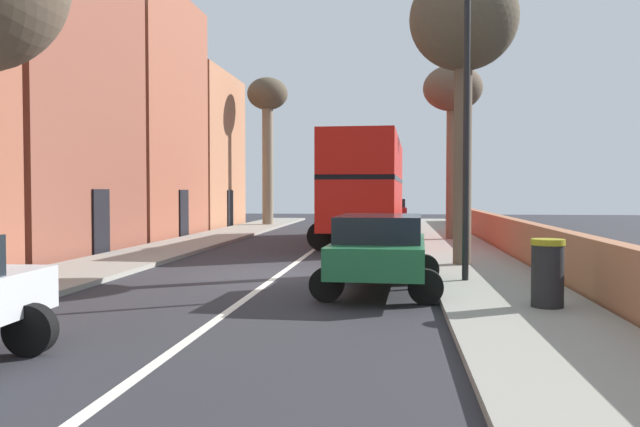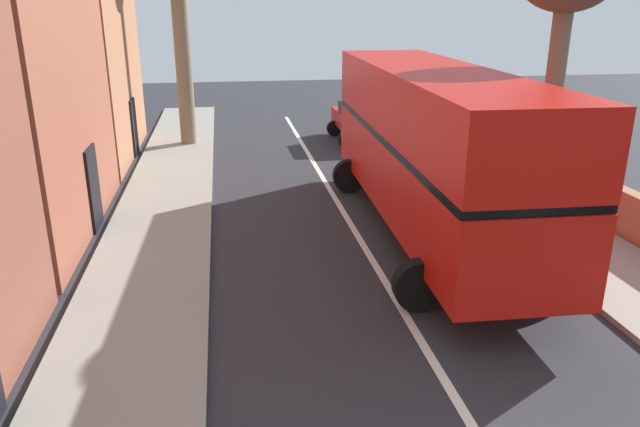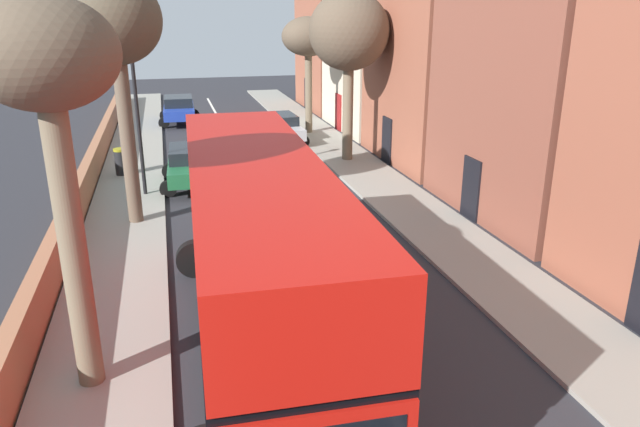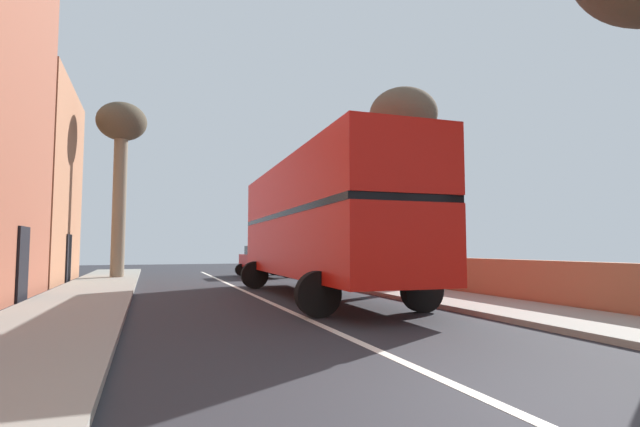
{
  "view_description": "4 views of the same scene",
  "coord_description": "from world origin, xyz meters",
  "px_view_note": "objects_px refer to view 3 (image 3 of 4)",
  "views": [
    {
      "loc": [
        2.8,
        -15.31,
        2.03
      ],
      "look_at": [
        0.22,
        6.63,
        1.26
      ],
      "focal_mm": 35.95,
      "sensor_mm": 36.0,
      "label": 1
    },
    {
      "loc": [
        -3.15,
        -3.36,
        5.49
      ],
      "look_at": [
        -1.02,
        9.88,
        0.8
      ],
      "focal_mm": 34.04,
      "sensor_mm": 36.0,
      "label": 2
    },
    {
      "loc": [
        3.28,
        21.23,
        6.83
      ],
      "look_at": [
        -0.74,
        5.8,
        1.28
      ],
      "focal_mm": 33.24,
      "sensor_mm": 36.0,
      "label": 3
    },
    {
      "loc": [
        -3.19,
        -3.16,
        1.5
      ],
      "look_at": [
        1.25,
        8.9,
        2.45
      ],
      "focal_mm": 26.23,
      "sensor_mm": 36.0,
      "label": 4
    }
  ],
  "objects_px": {
    "street_tree_right_3": "(115,26)",
    "street_tree_right_1": "(47,76)",
    "parked_car_green_right_0": "(191,164)",
    "litter_bin_right": "(121,161)",
    "street_tree_left_2": "(308,39)",
    "double_decker_bus": "(258,242)",
    "parked_car_silver_left_2": "(280,127)",
    "parked_car_blue_right_1": "(179,108)",
    "lamppost_right": "(136,96)",
    "street_tree_left_4": "(349,33)"
  },
  "relations": [
    {
      "from": "parked_car_silver_left_2",
      "to": "street_tree_left_2",
      "type": "height_order",
      "value": "street_tree_left_2"
    },
    {
      "from": "parked_car_green_right_0",
      "to": "litter_bin_right",
      "type": "bearing_deg",
      "value": -35.32
    },
    {
      "from": "street_tree_right_1",
      "to": "street_tree_left_2",
      "type": "bearing_deg",
      "value": -113.44
    },
    {
      "from": "street_tree_right_1",
      "to": "street_tree_right_3",
      "type": "distance_m",
      "value": 9.13
    },
    {
      "from": "parked_car_silver_left_2",
      "to": "street_tree_left_2",
      "type": "xyz_separation_m",
      "value": [
        -2.02,
        -1.96,
        4.36
      ]
    },
    {
      "from": "double_decker_bus",
      "to": "street_tree_left_2",
      "type": "height_order",
      "value": "street_tree_left_2"
    },
    {
      "from": "double_decker_bus",
      "to": "street_tree_right_1",
      "type": "distance_m",
      "value": 4.86
    },
    {
      "from": "parked_car_silver_left_2",
      "to": "street_tree_left_4",
      "type": "distance_m",
      "value": 7.11
    },
    {
      "from": "parked_car_blue_right_1",
      "to": "street_tree_right_1",
      "type": "xyz_separation_m",
      "value": [
        2.56,
        27.36,
        4.87
      ]
    },
    {
      "from": "street_tree_right_3",
      "to": "street_tree_right_1",
      "type": "bearing_deg",
      "value": 86.71
    },
    {
      "from": "double_decker_bus",
      "to": "parked_car_silver_left_2",
      "type": "distance_m",
      "value": 19.99
    },
    {
      "from": "double_decker_bus",
      "to": "litter_bin_right",
      "type": "height_order",
      "value": "double_decker_bus"
    },
    {
      "from": "street_tree_left_4",
      "to": "parked_car_silver_left_2",
      "type": "bearing_deg",
      "value": -63.88
    },
    {
      "from": "parked_car_blue_right_1",
      "to": "street_tree_left_2",
      "type": "relative_size",
      "value": 0.7
    },
    {
      "from": "street_tree_right_1",
      "to": "street_tree_left_4",
      "type": "height_order",
      "value": "street_tree_left_4"
    },
    {
      "from": "parked_car_green_right_0",
      "to": "street_tree_left_2",
      "type": "height_order",
      "value": "street_tree_left_2"
    },
    {
      "from": "parked_car_blue_right_1",
      "to": "street_tree_right_3",
      "type": "distance_m",
      "value": 19.14
    },
    {
      "from": "street_tree_left_2",
      "to": "lamppost_right",
      "type": "bearing_deg",
      "value": 48.4
    },
    {
      "from": "parked_car_blue_right_1",
      "to": "lamppost_right",
      "type": "relative_size",
      "value": 0.7
    },
    {
      "from": "street_tree_right_1",
      "to": "street_tree_left_2",
      "type": "xyz_separation_m",
      "value": [
        -9.58,
        -22.09,
        -0.56
      ]
    },
    {
      "from": "double_decker_bus",
      "to": "lamppost_right",
      "type": "relative_size",
      "value": 1.78
    },
    {
      "from": "street_tree_right_3",
      "to": "litter_bin_right",
      "type": "height_order",
      "value": "street_tree_right_3"
    },
    {
      "from": "street_tree_right_1",
      "to": "street_tree_right_3",
      "type": "bearing_deg",
      "value": -93.29
    },
    {
      "from": "street_tree_right_3",
      "to": "street_tree_left_4",
      "type": "xyz_separation_m",
      "value": [
        -9.31,
        -6.39,
        -0.53
      ]
    },
    {
      "from": "double_decker_bus",
      "to": "parked_car_silver_left_2",
      "type": "height_order",
      "value": "double_decker_bus"
    },
    {
      "from": "parked_car_green_right_0",
      "to": "street_tree_right_1",
      "type": "xyz_separation_m",
      "value": [
        2.56,
        13.28,
        4.9
      ]
    },
    {
      "from": "double_decker_bus",
      "to": "parked_car_green_right_0",
      "type": "height_order",
      "value": "double_decker_bus"
    },
    {
      "from": "street_tree_right_1",
      "to": "street_tree_left_4",
      "type": "distance_m",
      "value": 18.36
    },
    {
      "from": "parked_car_blue_right_1",
      "to": "lamppost_right",
      "type": "height_order",
      "value": "lamppost_right"
    },
    {
      "from": "street_tree_left_2",
      "to": "lamppost_right",
      "type": "relative_size",
      "value": 1.0
    },
    {
      "from": "street_tree_right_3",
      "to": "lamppost_right",
      "type": "xyz_separation_m",
      "value": [
        -0.24,
        -3.06,
        -2.5
      ]
    },
    {
      "from": "parked_car_silver_left_2",
      "to": "street_tree_right_1",
      "type": "relative_size",
      "value": 0.6
    },
    {
      "from": "litter_bin_right",
      "to": "street_tree_left_2",
      "type": "bearing_deg",
      "value": -145.18
    },
    {
      "from": "parked_car_green_right_0",
      "to": "parked_car_silver_left_2",
      "type": "height_order",
      "value": "parked_car_green_right_0"
    },
    {
      "from": "parked_car_green_right_0",
      "to": "litter_bin_right",
      "type": "height_order",
      "value": "parked_car_green_right_0"
    },
    {
      "from": "parked_car_silver_left_2",
      "to": "street_tree_right_1",
      "type": "xyz_separation_m",
      "value": [
        7.56,
        20.13,
        4.92
      ]
    },
    {
      "from": "parked_car_blue_right_1",
      "to": "street_tree_left_4",
      "type": "distance_m",
      "value": 14.73
    },
    {
      "from": "street_tree_right_1",
      "to": "litter_bin_right",
      "type": "height_order",
      "value": "street_tree_right_1"
    },
    {
      "from": "double_decker_bus",
      "to": "street_tree_right_1",
      "type": "relative_size",
      "value": 1.61
    },
    {
      "from": "street_tree_left_2",
      "to": "street_tree_left_4",
      "type": "bearing_deg",
      "value": 92.23
    },
    {
      "from": "street_tree_left_2",
      "to": "street_tree_right_3",
      "type": "height_order",
      "value": "street_tree_right_3"
    },
    {
      "from": "double_decker_bus",
      "to": "street_tree_right_1",
      "type": "bearing_deg",
      "value": 10.93
    },
    {
      "from": "street_tree_left_2",
      "to": "street_tree_left_4",
      "type": "xyz_separation_m",
      "value": [
        -0.26,
        6.59,
        0.53
      ]
    },
    {
      "from": "parked_car_blue_right_1",
      "to": "lamppost_right",
      "type": "bearing_deg",
      "value": 83.24
    },
    {
      "from": "street_tree_left_2",
      "to": "street_tree_left_4",
      "type": "height_order",
      "value": "street_tree_left_4"
    },
    {
      "from": "street_tree_right_1",
      "to": "street_tree_left_2",
      "type": "relative_size",
      "value": 1.11
    },
    {
      "from": "street_tree_left_2",
      "to": "parked_car_blue_right_1",
      "type": "bearing_deg",
      "value": -36.94
    },
    {
      "from": "parked_car_green_right_0",
      "to": "parked_car_silver_left_2",
      "type": "distance_m",
      "value": 8.48
    },
    {
      "from": "parked_car_silver_left_2",
      "to": "street_tree_left_2",
      "type": "bearing_deg",
      "value": -135.89
    },
    {
      "from": "parked_car_green_right_0",
      "to": "street_tree_right_3",
      "type": "xyz_separation_m",
      "value": [
        2.04,
        4.17,
        5.41
      ]
    }
  ]
}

